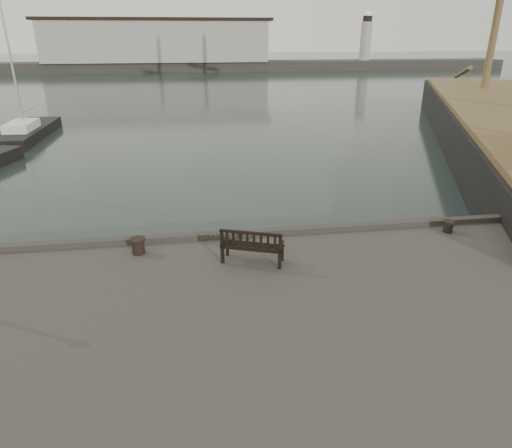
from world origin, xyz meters
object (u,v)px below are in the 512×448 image
at_px(bench, 252,252).
at_px(bollard_right, 448,226).
at_px(yacht_d, 28,135).
at_px(bollard_left, 138,246).
at_px(tall_ship_main, 511,139).

xyz_separation_m(bench, bollard_right, (6.56, 1.16, -0.12)).
bearing_deg(bench, yacht_d, 138.51).
xyz_separation_m(bollard_left, bollard_right, (9.78, 0.11, -0.05)).
height_order(bench, bollard_left, bench).
xyz_separation_m(bollard_right, yacht_d, (-20.51, 25.28, -1.52)).
height_order(bollard_left, tall_ship_main, tall_ship_main).
bearing_deg(bollard_right, tall_ship_main, 48.61).
height_order(bench, yacht_d, yacht_d).
bearing_deg(bollard_right, yacht_d, 129.05).
bearing_deg(yacht_d, bollard_right, -50.39).
xyz_separation_m(bollard_right, tall_ship_main, (13.77, 15.62, -0.92)).
height_order(bench, tall_ship_main, tall_ship_main).
distance_m(bollard_right, yacht_d, 32.59).
height_order(bollard_left, yacht_d, yacht_d).
xyz_separation_m(yacht_d, tall_ship_main, (34.28, -9.66, 0.60)).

